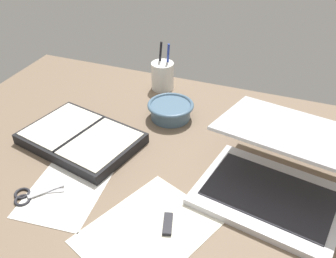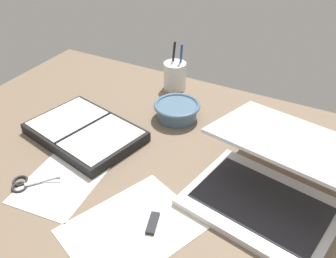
{
  "view_description": "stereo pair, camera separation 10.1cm",
  "coord_description": "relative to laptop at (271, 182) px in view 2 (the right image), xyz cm",
  "views": [
    {
      "loc": [
        31.35,
        -69.56,
        67.27
      ],
      "look_at": [
        1.55,
        7.88,
        9.0
      ],
      "focal_mm": 40.0,
      "sensor_mm": 36.0,
      "label": 1
    },
    {
      "loc": [
        40.56,
        -65.35,
        67.27
      ],
      "look_at": [
        1.55,
        7.88,
        9.0
      ],
      "focal_mm": 40.0,
      "sensor_mm": 36.0,
      "label": 2
    }
  ],
  "objects": [
    {
      "name": "planner",
      "position": [
        -54.4,
        -0.27,
        -3.87
      ],
      "size": [
        36.01,
        28.47,
        3.52
      ],
      "rotation": [
        0.0,
        0.0,
        -0.22
      ],
      "color": "black",
      "rests_on": "desk_top"
    },
    {
      "name": "bowl",
      "position": [
        -35.21,
        21.45,
        -2.65
      ],
      "size": [
        14.56,
        14.56,
        5.17
      ],
      "color": "slate",
      "rests_on": "desk_top"
    },
    {
      "name": "pen_cup",
      "position": [
        -44.69,
        38.48,
        -0.53
      ],
      "size": [
        7.89,
        7.89,
        16.61
      ],
      "color": "white",
      "rests_on": "desk_top"
    },
    {
      "name": "laptop",
      "position": [
        0.0,
        0.0,
        0.0
      ],
      "size": [
        39.05,
        40.4,
        16.2
      ],
      "rotation": [
        0.0,
        0.0,
        -0.19
      ],
      "color": "silver",
      "rests_on": "desk_top"
    },
    {
      "name": "paper_sheet_front",
      "position": [
        -23.78,
        -22.75,
        -5.46
      ],
      "size": [
        30.74,
        34.26,
        0.16
      ],
      "primitive_type": "cube",
      "rotation": [
        0.0,
        0.0,
        -0.39
      ],
      "color": "silver",
      "rests_on": "desk_top"
    },
    {
      "name": "scissors",
      "position": [
        -55.04,
        -23.49,
        -5.21
      ],
      "size": [
        11.21,
        10.28,
        0.8
      ],
      "rotation": [
        0.0,
        0.0,
        0.69
      ],
      "color": "#B7B7BC",
      "rests_on": "desk_top"
    },
    {
      "name": "desk_top",
      "position": [
        -31.65,
        -2.01,
        -6.54
      ],
      "size": [
        140.0,
        100.0,
        2.0
      ],
      "primitive_type": "cube",
      "color": "#75604C",
      "rests_on": "ground"
    },
    {
      "name": "usb_drive",
      "position": [
        -20.38,
        -19.48,
        -5.04
      ],
      "size": [
        3.63,
        7.36,
        1.0
      ],
      "rotation": [
        0.0,
        0.0,
        0.29
      ],
      "color": "black",
      "rests_on": "desk_top"
    },
    {
      "name": "paper_sheet_beside_planner",
      "position": [
        -47.65,
        -17.68,
        -5.46
      ],
      "size": [
        20.03,
        26.3,
        0.16
      ],
      "primitive_type": "cube",
      "rotation": [
        0.0,
        0.0,
        0.1
      ],
      "color": "white",
      "rests_on": "desk_top"
    }
  ]
}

